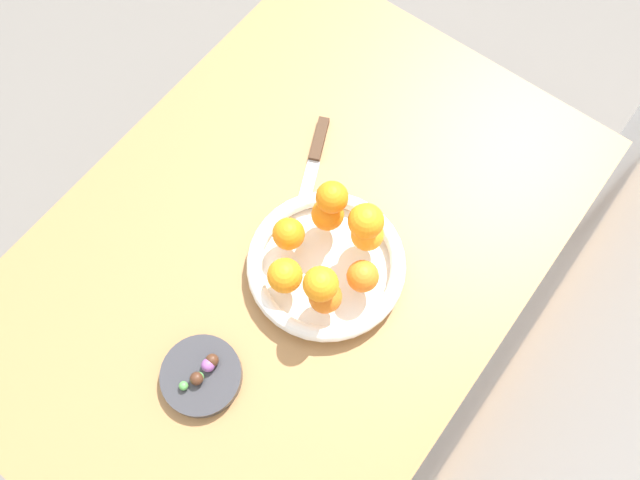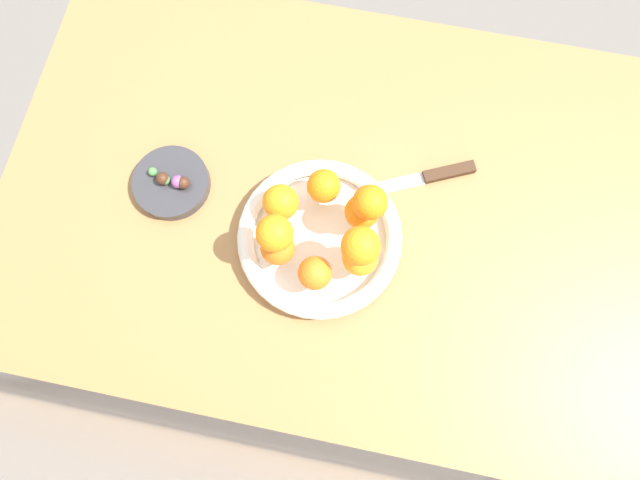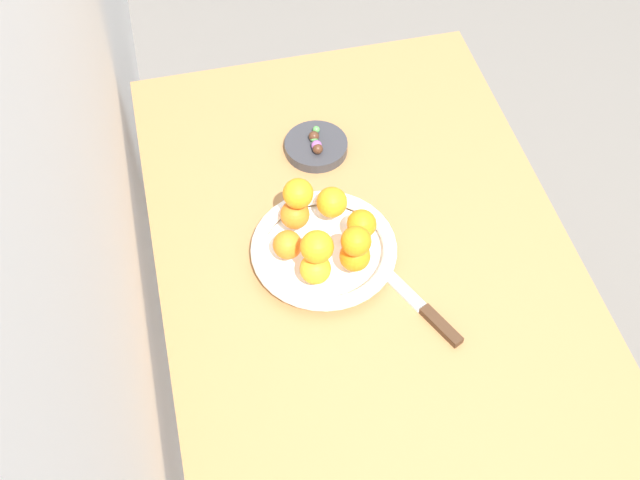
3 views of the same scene
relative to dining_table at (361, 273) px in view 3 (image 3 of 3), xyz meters
name	(u,v)px [view 3 (image 3 of 3)]	position (x,y,z in m)	size (l,w,h in m)	color
ground_plane	(351,417)	(0.00, 0.00, -0.65)	(6.00, 6.00, 0.00)	slate
wall_back	(52,69)	(0.00, 0.43, 0.60)	(4.00, 0.05, 2.50)	white
dining_table	(361,273)	(0.00, 0.00, 0.00)	(1.10, 0.76, 0.74)	#9E7042
fruit_bowl	(324,250)	(-0.01, 0.08, 0.11)	(0.27, 0.27, 0.04)	white
candy_dish	(316,146)	(0.26, 0.03, 0.10)	(0.13, 0.13, 0.02)	#333338
orange_0	(315,269)	(-0.08, 0.11, 0.16)	(0.05, 0.05, 0.05)	orange
orange_1	(355,256)	(-0.07, 0.04, 0.16)	(0.05, 0.05, 0.05)	orange
orange_2	(362,225)	(0.00, 0.01, 0.16)	(0.05, 0.05, 0.05)	orange
orange_3	(332,202)	(0.06, 0.05, 0.16)	(0.06, 0.06, 0.06)	orange
orange_4	(295,215)	(0.05, 0.12, 0.15)	(0.05, 0.05, 0.05)	orange
orange_5	(288,245)	(-0.01, 0.14, 0.15)	(0.05, 0.05, 0.05)	orange
orange_6	(317,247)	(-0.07, 0.10, 0.21)	(0.06, 0.06, 0.06)	orange
orange_7	(356,241)	(-0.07, 0.04, 0.21)	(0.05, 0.05, 0.05)	orange
orange_8	(298,194)	(0.05, 0.11, 0.21)	(0.05, 0.05, 0.05)	orange
candy_ball_0	(318,149)	(0.23, 0.03, 0.12)	(0.02, 0.02, 0.02)	#472819
candy_ball_1	(314,136)	(0.26, 0.03, 0.12)	(0.02, 0.02, 0.02)	#472819
candy_ball_2	(314,138)	(0.26, 0.03, 0.12)	(0.02, 0.02, 0.02)	#4C9947
candy_ball_3	(317,145)	(0.24, 0.03, 0.12)	(0.02, 0.02, 0.02)	#8C4C99
candy_ball_4	(316,130)	(0.29, 0.02, 0.12)	(0.01, 0.01, 0.01)	#4C9947
knife	(417,302)	(-0.14, -0.06, 0.09)	(0.24, 0.13, 0.01)	#3F2819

